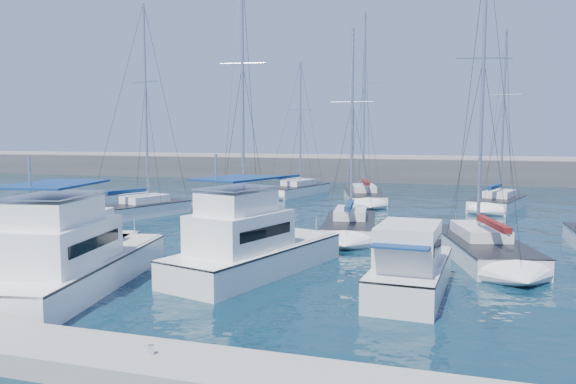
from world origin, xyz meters
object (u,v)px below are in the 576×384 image
(motor_yacht_port_inner, at_px, (71,262))
(motor_yacht_stbd_inner, at_px, (251,249))
(motor_yacht_stbd_outer, at_px, (410,270))
(sailboat_mid_c, at_px, (350,226))
(sailboat_mid_d, at_px, (482,248))
(sailboat_back_b, at_px, (364,196))
(sailboat_mid_a, at_px, (141,209))
(motor_yacht_port_outer, at_px, (81,252))
(sailboat_back_a, at_px, (296,190))
(sailboat_back_c, at_px, (498,203))
(sailboat_mid_b, at_px, (241,229))

(motor_yacht_port_inner, relative_size, motor_yacht_stbd_inner, 1.12)
(motor_yacht_stbd_outer, distance_m, sailboat_mid_c, 13.13)
(sailboat_mid_c, distance_m, sailboat_mid_d, 8.86)
(motor_yacht_stbd_inner, xyz_separation_m, sailboat_mid_c, (2.16, 11.12, -0.63))
(sailboat_mid_d, bearing_deg, sailboat_back_b, 99.23)
(sailboat_mid_d, xyz_separation_m, sailboat_back_b, (-9.67, 21.46, 0.02))
(sailboat_mid_a, xyz_separation_m, sailboat_mid_c, (16.58, -2.99, -0.04))
(motor_yacht_port_outer, relative_size, sailboat_back_a, 0.56)
(sailboat_mid_a, bearing_deg, sailboat_back_a, 88.43)
(sailboat_mid_c, distance_m, sailboat_back_a, 23.11)
(motor_yacht_port_outer, relative_size, motor_yacht_stbd_outer, 1.12)
(motor_yacht_stbd_inner, xyz_separation_m, motor_yacht_stbd_outer, (6.92, -1.11, -0.19))
(sailboat_back_c, bearing_deg, sailboat_mid_b, -112.89)
(sailboat_mid_a, bearing_deg, motor_yacht_stbd_outer, -16.41)
(motor_yacht_stbd_inner, distance_m, sailboat_back_c, 28.73)
(sailboat_back_c, bearing_deg, sailboat_mid_d, -78.50)
(sailboat_mid_b, xyz_separation_m, sailboat_back_b, (3.75, 20.07, -0.01))
(sailboat_mid_a, bearing_deg, motor_yacht_port_outer, -46.75)
(motor_yacht_port_outer, distance_m, sailboat_back_a, 34.21)
(motor_yacht_port_outer, distance_m, motor_yacht_port_inner, 2.80)
(sailboat_back_b, relative_size, sailboat_back_c, 1.16)
(motor_yacht_port_inner, height_order, sailboat_back_b, sailboat_back_b)
(motor_yacht_port_outer, distance_m, sailboat_back_b, 30.93)
(sailboat_mid_d, distance_m, sailboat_back_b, 23.54)
(sailboat_mid_b, bearing_deg, sailboat_mid_a, 141.30)
(motor_yacht_stbd_inner, bearing_deg, sailboat_mid_b, 131.20)
(motor_yacht_stbd_inner, relative_size, sailboat_mid_c, 0.77)
(sailboat_mid_b, bearing_deg, motor_yacht_port_outer, -117.19)
(motor_yacht_stbd_outer, xyz_separation_m, sailboat_mid_d, (2.79, 7.58, -0.42))
(sailboat_mid_b, xyz_separation_m, sailboat_back_c, (15.11, 18.50, -0.02))
(sailboat_mid_a, relative_size, sailboat_mid_c, 1.25)
(sailboat_mid_d, distance_m, sailboat_back_c, 19.97)
(sailboat_mid_b, distance_m, sailboat_mid_d, 13.49)
(motor_yacht_port_outer, xyz_separation_m, motor_yacht_stbd_outer, (14.04, 1.05, -0.00))
(sailboat_back_a, bearing_deg, sailboat_back_b, -14.08)
(sailboat_mid_b, bearing_deg, sailboat_mid_c, 20.54)
(motor_yacht_stbd_inner, bearing_deg, motor_yacht_port_outer, -147.23)
(sailboat_mid_c, bearing_deg, sailboat_back_b, 88.90)
(motor_yacht_port_inner, bearing_deg, sailboat_back_a, 82.31)
(motor_yacht_stbd_inner, bearing_deg, sailboat_back_b, 105.85)
(sailboat_mid_b, distance_m, sailboat_mid_c, 6.72)
(sailboat_mid_b, relative_size, sailboat_mid_d, 1.04)
(motor_yacht_stbd_outer, bearing_deg, sailboat_mid_a, 147.22)
(sailboat_mid_b, xyz_separation_m, sailboat_mid_d, (13.42, -1.39, -0.03))
(sailboat_mid_b, bearing_deg, sailboat_mid_d, -14.36)
(motor_yacht_stbd_outer, height_order, sailboat_back_a, sailboat_back_a)
(sailboat_back_a, distance_m, sailboat_back_c, 19.87)
(sailboat_mid_d, bearing_deg, motor_yacht_stbd_inner, -161.32)
(motor_yacht_stbd_outer, relative_size, sailboat_mid_a, 0.43)
(sailboat_mid_b, height_order, sailboat_back_c, sailboat_mid_b)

